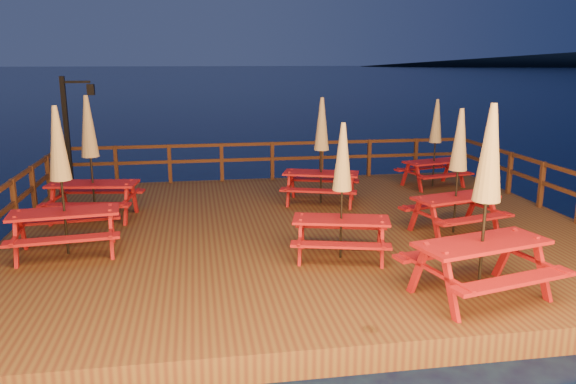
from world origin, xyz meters
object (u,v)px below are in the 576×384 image
object	(u,v)px
picnic_table_0	(321,149)
picnic_table_2	(61,179)
lamp_post	(72,122)
picnic_table_1	(91,156)

from	to	relation	value
picnic_table_0	picnic_table_2	size ratio (longest dim) A/B	0.96
lamp_post	picnic_table_1	distance (m)	3.31
lamp_post	picnic_table_0	world-z (taller)	lamp_post
lamp_post	picnic_table_1	bearing A→B (deg)	-72.94
picnic_table_2	lamp_post	bearing A→B (deg)	92.41
picnic_table_0	picnic_table_1	bearing A→B (deg)	-155.56
picnic_table_0	lamp_post	bearing A→B (deg)	175.75
picnic_table_0	picnic_table_1	world-z (taller)	picnic_table_1
picnic_table_0	picnic_table_2	distance (m)	6.03
picnic_table_2	picnic_table_0	bearing A→B (deg)	21.39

